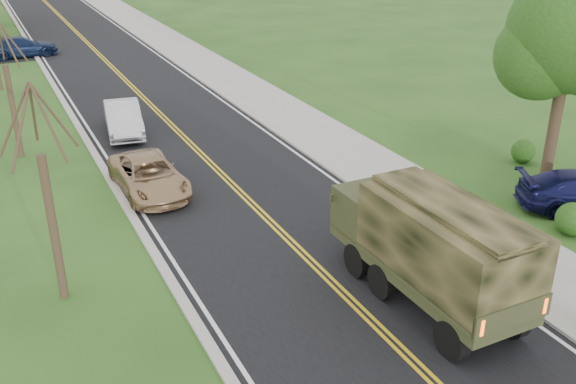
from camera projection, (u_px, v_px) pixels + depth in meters
road at (102, 57)px, 45.09m from camera, size 8.00×120.00×0.01m
curb_right at (160, 51)px, 46.73m from camera, size 0.30×120.00×0.12m
sidewalk_right at (183, 49)px, 47.43m from camera, size 3.20×120.00×0.10m
curb_left at (40, 63)px, 43.40m from camera, size 0.30×120.00×0.10m
leafy_tree at (570, 40)px, 22.70m from camera, size 4.83×4.50×8.10m
bare_tree_a at (50, 212)px, 16.66m from camera, size 1.93×2.26×6.08m
bare_tree_b at (11, 100)px, 26.54m from camera, size 1.83×2.14×5.73m
military_truck at (432, 242)px, 16.78m from camera, size 2.32×6.45×3.20m
suv_champagne at (149, 175)px, 23.92m from camera, size 2.32×4.78×1.31m
sedan_silver at (123, 118)px, 29.97m from camera, size 2.16×4.64×1.47m
lot_car_navy at (21, 47)px, 44.99m from camera, size 5.00×2.33×1.41m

